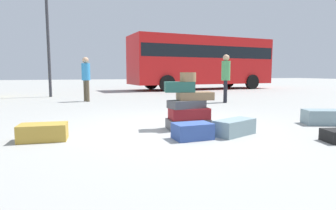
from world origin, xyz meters
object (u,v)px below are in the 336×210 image
at_px(person_bearded_onlooker, 226,74).
at_px(parked_bus, 202,60).
at_px(suitcase_slate_white_trunk, 323,117).
at_px(suitcase_tan_left_side, 43,132).
at_px(suitcase_navy_foreground_far, 192,131).
at_px(suitcase_tower, 188,106).
at_px(suitcase_slate_foreground_near, 235,127).
at_px(person_tourist_with_camera, 86,75).

xyz_separation_m(person_bearded_onlooker, parked_bus, (2.68, 7.64, 0.86)).
distance_m(suitcase_slate_white_trunk, suitcase_tan_left_side, 5.18).
bearing_deg(suitcase_navy_foreground_far, suitcase_tower, 70.23).
relative_size(suitcase_slate_foreground_near, suitcase_slate_white_trunk, 1.07).
bearing_deg(suitcase_tan_left_side, person_tourist_with_camera, 86.11).
bearing_deg(suitcase_slate_foreground_near, suitcase_slate_white_trunk, -14.80).
bearing_deg(suitcase_tan_left_side, parked_bus, 59.90).
distance_m(suitcase_tower, person_bearded_onlooker, 4.93).
relative_size(suitcase_navy_foreground_far, parked_bus, 0.06).
bearing_deg(person_bearded_onlooker, parked_bus, -167.23).
height_order(suitcase_slate_foreground_near, suitcase_slate_white_trunk, suitcase_slate_white_trunk).
height_order(suitcase_slate_white_trunk, person_bearded_onlooker, person_bearded_onlooker).
bearing_deg(suitcase_tower, suitcase_tan_left_side, -175.99).
relative_size(suitcase_tan_left_side, person_bearded_onlooker, 0.42).
height_order(suitcase_slate_white_trunk, parked_bus, parked_bus).
xyz_separation_m(suitcase_tower, suitcase_slate_white_trunk, (2.73, -0.44, -0.27)).
bearing_deg(suitcase_slate_white_trunk, suitcase_tower, -168.70).
distance_m(suitcase_tan_left_side, person_bearded_onlooker, 6.83).
bearing_deg(person_tourist_with_camera, suitcase_tower, -4.50).
bearing_deg(suitcase_tan_left_side, suitcase_navy_foreground_far, -11.10).
bearing_deg(parked_bus, suitcase_navy_foreground_far, -121.31).
distance_m(person_bearded_onlooker, parked_bus, 8.14).
distance_m(suitcase_slate_white_trunk, person_tourist_with_camera, 7.60).
distance_m(suitcase_tower, suitcase_navy_foreground_far, 0.88).
height_order(suitcase_tower, suitcase_slate_foreground_near, suitcase_tower).
relative_size(suitcase_slate_white_trunk, suitcase_tan_left_side, 1.02).
height_order(suitcase_slate_foreground_near, suitcase_navy_foreground_far, suitcase_slate_foreground_near).
bearing_deg(parked_bus, person_bearded_onlooker, -114.96).
bearing_deg(suitcase_tan_left_side, suitcase_slate_white_trunk, 1.66).
height_order(suitcase_tan_left_side, suitcase_navy_foreground_far, suitcase_tan_left_side).
xyz_separation_m(suitcase_tower, suitcase_tan_left_side, (-2.44, -0.17, -0.28)).
xyz_separation_m(suitcase_slate_foreground_near, parked_bus, (5.14, 12.27, 1.70)).
xyz_separation_m(suitcase_slate_foreground_near, suitcase_slate_white_trunk, (2.20, 0.31, 0.02)).
xyz_separation_m(suitcase_tower, person_bearded_onlooker, (2.99, 3.88, 0.56)).
height_order(suitcase_slate_white_trunk, person_tourist_with_camera, person_tourist_with_camera).
xyz_separation_m(suitcase_tan_left_side, suitcase_navy_foreground_far, (2.20, -0.62, -0.00)).
height_order(suitcase_tower, parked_bus, parked_bus).
relative_size(suitcase_slate_foreground_near, suitcase_navy_foreground_far, 1.29).
bearing_deg(parked_bus, suitcase_slate_white_trunk, -109.46).
distance_m(suitcase_tan_left_side, parked_bus, 14.33).
bearing_deg(person_tourist_with_camera, suitcase_navy_foreground_far, -8.29).
distance_m(person_tourist_with_camera, parked_bus, 9.25).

